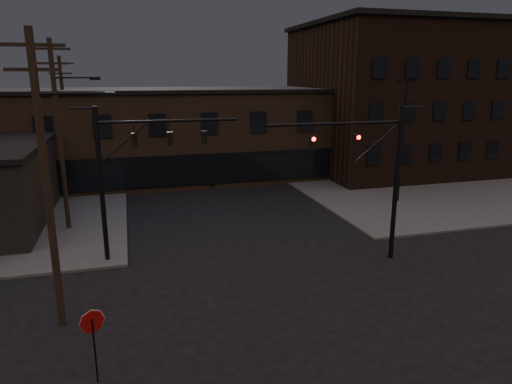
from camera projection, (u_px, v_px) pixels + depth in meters
ground at (309, 316)px, 18.40m from camera, size 140.00×140.00×0.00m
sidewalk_ne at (432, 174)px, 44.70m from camera, size 30.00×30.00×0.15m
building_row at (199, 134)px, 43.53m from camera, size 40.00×12.00×8.00m
building_right at (414, 100)px, 46.72m from camera, size 22.00×16.00×14.00m
traffic_signal_near at (377, 168)px, 22.79m from camera, size 7.12×0.24×8.00m
traffic_signal_far at (127, 166)px, 22.85m from camera, size 7.12×0.24×8.00m
stop_sign at (93, 329)px, 13.99m from camera, size 0.72×0.33×2.48m
utility_pole_near at (48, 177)px, 16.33m from camera, size 3.70×0.28×11.00m
utility_pole_mid at (60, 132)px, 27.19m from camera, size 3.70×0.28×11.50m
utility_pole_far at (65, 120)px, 38.19m from camera, size 2.20×0.28×11.00m
lot_light_a at (403, 130)px, 33.53m from camera, size 1.50×0.28×9.14m
lot_light_b at (431, 122)px, 39.77m from camera, size 1.50×0.28×9.14m
parked_car_lot_a at (381, 167)px, 43.69m from camera, size 4.95×2.79×1.59m
parked_car_lot_b at (403, 167)px, 44.18m from camera, size 4.75×2.55×1.31m
car_crossing at (209, 176)px, 40.84m from camera, size 2.27×4.58×1.44m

